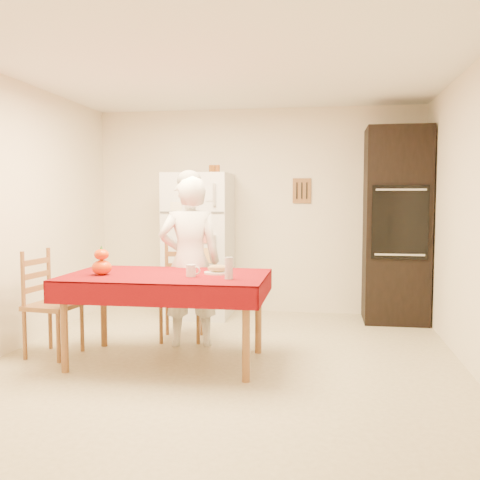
% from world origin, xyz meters
% --- Properties ---
extents(floor, '(4.50, 4.50, 0.00)m').
position_xyz_m(floor, '(0.00, 0.00, 0.00)').
color(floor, tan).
rests_on(floor, ground).
extents(room_shell, '(4.02, 4.52, 2.51)m').
position_xyz_m(room_shell, '(0.00, 0.00, 1.62)').
color(room_shell, '#F2E5CB').
rests_on(room_shell, ground).
extents(refrigerator, '(0.75, 0.74, 1.70)m').
position_xyz_m(refrigerator, '(-0.65, 1.88, 0.85)').
color(refrigerator, white).
rests_on(refrigerator, floor).
extents(oven_cabinet, '(0.70, 0.62, 2.20)m').
position_xyz_m(oven_cabinet, '(1.63, 1.93, 1.10)').
color(oven_cabinet, black).
rests_on(oven_cabinet, floor).
extents(dining_table, '(1.70, 1.00, 0.76)m').
position_xyz_m(dining_table, '(-0.50, 0.03, 0.69)').
color(dining_table, brown).
rests_on(dining_table, floor).
extents(chair_far, '(0.46, 0.45, 0.95)m').
position_xyz_m(chair_far, '(-0.58, 0.84, 0.51)').
color(chair_far, brown).
rests_on(chair_far, floor).
extents(chair_left, '(0.45, 0.47, 0.95)m').
position_xyz_m(chair_left, '(-1.62, 0.08, 0.51)').
color(chair_left, brown).
rests_on(chair_left, floor).
extents(seated_woman, '(0.67, 0.52, 1.61)m').
position_xyz_m(seated_woman, '(-0.44, 0.59, 0.81)').
color(seated_woman, white).
rests_on(seated_woman, floor).
extents(coffee_mug, '(0.08, 0.08, 0.10)m').
position_xyz_m(coffee_mug, '(-0.26, -0.07, 0.81)').
color(coffee_mug, white).
rests_on(coffee_mug, dining_table).
extents(pumpkin_lower, '(0.17, 0.17, 0.13)m').
position_xyz_m(pumpkin_lower, '(-1.03, -0.08, 0.82)').
color(pumpkin_lower, '#E15805').
rests_on(pumpkin_lower, dining_table).
extents(pumpkin_upper, '(0.12, 0.12, 0.09)m').
position_xyz_m(pumpkin_upper, '(-1.03, -0.08, 0.93)').
color(pumpkin_upper, '#CB3A04').
rests_on(pumpkin_upper, pumpkin_lower).
extents(wine_glass, '(0.07, 0.07, 0.18)m').
position_xyz_m(wine_glass, '(0.07, -0.15, 0.85)').
color(wine_glass, silver).
rests_on(wine_glass, dining_table).
extents(bread_plate, '(0.24, 0.24, 0.02)m').
position_xyz_m(bread_plate, '(-0.07, 0.11, 0.77)').
color(bread_plate, white).
rests_on(bread_plate, dining_table).
extents(bread_loaf, '(0.18, 0.10, 0.06)m').
position_xyz_m(bread_loaf, '(-0.07, 0.11, 0.81)').
color(bread_loaf, '#A07F4E').
rests_on(bread_loaf, bread_plate).
extents(spice_jar_left, '(0.05, 0.05, 0.10)m').
position_xyz_m(spice_jar_left, '(-0.51, 1.93, 1.75)').
color(spice_jar_left, brown).
rests_on(spice_jar_left, refrigerator).
extents(spice_jar_mid, '(0.05, 0.05, 0.10)m').
position_xyz_m(spice_jar_mid, '(-0.48, 1.93, 1.75)').
color(spice_jar_mid, brown).
rests_on(spice_jar_mid, refrigerator).
extents(spice_jar_right, '(0.05, 0.05, 0.10)m').
position_xyz_m(spice_jar_right, '(-0.43, 1.93, 1.75)').
color(spice_jar_right, '#984D1B').
rests_on(spice_jar_right, refrigerator).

